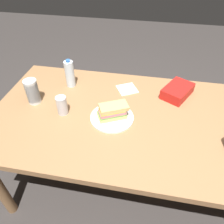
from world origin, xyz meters
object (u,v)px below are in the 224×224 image
at_px(sandwich, 113,111).
at_px(soda_can_silver, 62,105).
at_px(plastic_cup_stack, 32,92).
at_px(water_bottle_spare, 70,74).
at_px(chip_bag, 177,91).
at_px(paper_plate, 112,117).
at_px(dining_table, 131,125).

height_order(sandwich, soda_can_silver, soda_can_silver).
xyz_separation_m(plastic_cup_stack, water_bottle_spare, (0.18, 0.23, 0.01)).
distance_m(chip_bag, soda_can_silver, 0.79).
xyz_separation_m(chip_bag, water_bottle_spare, (-0.76, -0.02, 0.06)).
xyz_separation_m(sandwich, soda_can_silver, (-0.32, -0.01, 0.01)).
distance_m(paper_plate, sandwich, 0.05).
bearing_deg(water_bottle_spare, sandwich, -38.86).
xyz_separation_m(plastic_cup_stack, soda_can_silver, (0.23, -0.07, -0.02)).
bearing_deg(soda_can_silver, water_bottle_spare, 99.35).
distance_m(paper_plate, soda_can_silver, 0.32).
bearing_deg(sandwich, plastic_cup_stack, 173.49).
bearing_deg(paper_plate, sandwich, 52.67).
bearing_deg(chip_bag, paper_plate, 157.12).
relative_size(paper_plate, sandwich, 1.34).
xyz_separation_m(dining_table, chip_bag, (0.28, 0.28, 0.11)).
bearing_deg(paper_plate, soda_can_silver, -178.51).
relative_size(chip_bag, soda_can_silver, 1.89).
height_order(chip_bag, water_bottle_spare, water_bottle_spare).
height_order(chip_bag, plastic_cup_stack, plastic_cup_stack).
bearing_deg(dining_table, plastic_cup_stack, 177.62).
height_order(paper_plate, plastic_cup_stack, plastic_cup_stack).
bearing_deg(plastic_cup_stack, paper_plate, -6.88).
bearing_deg(plastic_cup_stack, sandwich, -6.51).
xyz_separation_m(dining_table, paper_plate, (-0.12, -0.04, 0.08)).
bearing_deg(dining_table, sandwich, -163.36).
xyz_separation_m(sandwich, plastic_cup_stack, (-0.54, 0.06, 0.03)).
bearing_deg(sandwich, soda_can_silver, -177.92).
distance_m(paper_plate, water_bottle_spare, 0.48).
relative_size(paper_plate, plastic_cup_stack, 1.60).
distance_m(sandwich, water_bottle_spare, 0.47).
height_order(paper_plate, water_bottle_spare, water_bottle_spare).
xyz_separation_m(paper_plate, chip_bag, (0.40, 0.32, 0.03)).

